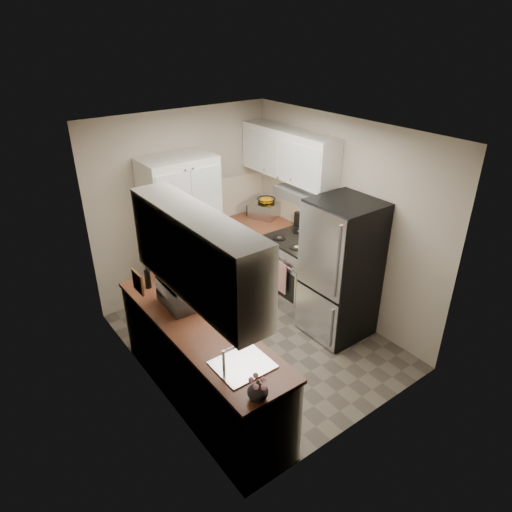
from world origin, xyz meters
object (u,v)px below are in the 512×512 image
Objects in this scene: electric_range at (297,270)px; toaster_oven at (264,210)px; wine_bottle at (147,277)px; refrigerator at (341,270)px; microwave at (180,293)px; pantry_cabinet at (183,233)px.

electric_range is 1.04m from toaster_oven.
refrigerator is at bearing -23.21° from wine_bottle.
refrigerator is at bearing -98.82° from microwave.
electric_range is 4.40× the size of wine_bottle.
microwave is (-1.93, -0.43, 0.57)m from electric_range.
refrigerator reaches higher than electric_range.
wine_bottle is at bearing 16.15° from microwave.
pantry_cabinet is 5.27× the size of toaster_oven.
wine_bottle reaches higher than electric_range.
pantry_cabinet is 4.29× the size of microwave.
toaster_oven is at bearing -55.36° from microwave.
pantry_cabinet is at bearing 44.30° from wine_bottle.
wine_bottle is 0.68× the size of toaster_oven.
wine_bottle is (-2.02, 0.87, 0.20)m from refrigerator.
toaster_oven is (1.29, -0.05, 0.03)m from pantry_cabinet.
wine_bottle is at bearing 177.66° from toaster_oven.
toaster_oven is at bearing 82.45° from electric_range.
toaster_oven is at bearing 20.33° from wine_bottle.
refrigerator is (1.14, -1.73, -0.15)m from pantry_cabinet.
electric_range is 2.13m from wine_bottle.
toaster_oven is (0.12, 0.87, 0.55)m from electric_range.
toaster_oven reaches higher than electric_range.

